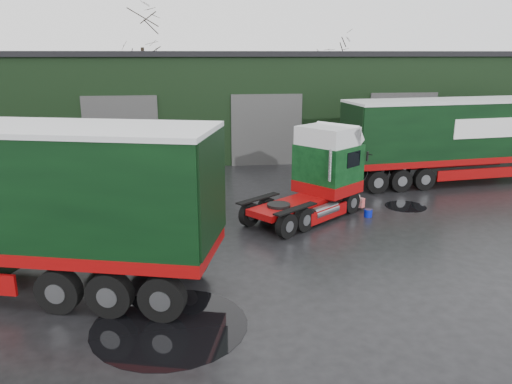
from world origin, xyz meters
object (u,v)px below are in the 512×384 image
(warehouse, at_px, (253,100))
(tree_back_a, at_px, (144,71))
(wash_bucket, at_px, (368,213))
(lorry_right, at_px, (463,140))
(tree_back_b, at_px, (329,82))
(hero_tractor, at_px, (303,175))

(warehouse, bearing_deg, tree_back_a, 128.66)
(wash_bucket, bearing_deg, lorry_right, 36.99)
(lorry_right, height_order, tree_back_b, tree_back_b)
(tree_back_b, bearing_deg, hero_tractor, -107.38)
(hero_tractor, bearing_deg, lorry_right, 79.68)
(hero_tractor, height_order, wash_bucket, hero_tractor)
(lorry_right, distance_m, tree_back_a, 27.19)
(warehouse, height_order, lorry_right, warehouse)
(lorry_right, bearing_deg, tree_back_b, 176.54)
(tree_back_a, relative_size, tree_back_b, 1.27)
(tree_back_b, bearing_deg, warehouse, -128.66)
(lorry_right, height_order, tree_back_a, tree_back_a)
(lorry_right, xyz_separation_m, tree_back_b, (-1.05, 21.00, 1.70))
(warehouse, distance_m, hero_tractor, 15.90)
(tree_back_a, bearing_deg, lorry_right, -50.92)
(warehouse, bearing_deg, wash_bucket, -80.90)
(lorry_right, distance_m, tree_back_b, 21.09)
(hero_tractor, bearing_deg, tree_back_a, 158.79)
(wash_bucket, height_order, tree_back_a, tree_back_a)
(hero_tractor, bearing_deg, tree_back_b, 124.39)
(hero_tractor, xyz_separation_m, tree_back_b, (8.09, 25.84, 2.01))
(warehouse, relative_size, hero_tractor, 5.77)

